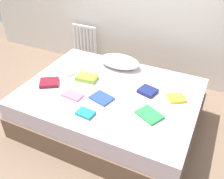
{
  "coord_description": "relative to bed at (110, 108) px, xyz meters",
  "views": [
    {
      "loc": [
        1.02,
        -2.07,
        2.13
      ],
      "look_at": [
        0.0,
        0.05,
        0.48
      ],
      "focal_mm": 39.84,
      "sensor_mm": 36.0,
      "label": 1
    }
  ],
  "objects": [
    {
      "name": "textbook_lime",
      "position": [
        -0.35,
        0.09,
        0.28
      ],
      "size": [
        0.26,
        0.19,
        0.05
      ],
      "primitive_type": "cube",
      "rotation": [
        0.0,
        0.0,
        0.09
      ],
      "color": "#8CC638",
      "rests_on": "bed"
    },
    {
      "name": "pillow",
      "position": [
        -0.13,
        0.54,
        0.33
      ],
      "size": [
        0.54,
        0.31,
        0.15
      ],
      "primitive_type": "ellipsoid",
      "color": "white",
      "rests_on": "bed"
    },
    {
      "name": "textbook_white",
      "position": [
        -0.66,
        0.11,
        0.27
      ],
      "size": [
        0.23,
        0.2,
        0.03
      ],
      "primitive_type": "cube",
      "rotation": [
        0.0,
        0.0,
        -0.45
      ],
      "color": "white",
      "rests_on": "bed"
    },
    {
      "name": "textbook_green",
      "position": [
        0.54,
        -0.22,
        0.27
      ],
      "size": [
        0.3,
        0.28,
        0.03
      ],
      "primitive_type": "cube",
      "rotation": [
        0.0,
        0.0,
        -0.47
      ],
      "color": "green",
      "rests_on": "bed"
    },
    {
      "name": "radiator",
      "position": [
        -1.06,
        1.2,
        0.15
      ],
      "size": [
        0.43,
        0.04,
        0.58
      ],
      "color": "white",
      "rests_on": "ground"
    },
    {
      "name": "ground_plane",
      "position": [
        0.0,
        0.0,
        -0.25
      ],
      "size": [
        8.0,
        8.0,
        0.0
      ],
      "primitive_type": "plane",
      "color": "#7F6651"
    },
    {
      "name": "textbook_blue",
      "position": [
        -0.01,
        -0.18,
        0.26
      ],
      "size": [
        0.27,
        0.23,
        0.02
      ],
      "primitive_type": "cube",
      "rotation": [
        0.0,
        0.0,
        -0.26
      ],
      "color": "#2847B7",
      "rests_on": "bed"
    },
    {
      "name": "textbook_maroon",
      "position": [
        -0.7,
        -0.19,
        0.27
      ],
      "size": [
        0.28,
        0.27,
        0.04
      ],
      "primitive_type": "cube",
      "rotation": [
        0.0,
        0.0,
        0.57
      ],
      "color": "maroon",
      "rests_on": "bed"
    },
    {
      "name": "textbook_teal",
      "position": [
        -0.04,
        -0.48,
        0.27
      ],
      "size": [
        0.18,
        0.14,
        0.03
      ],
      "primitive_type": "cube",
      "rotation": [
        0.0,
        0.0,
        -0.08
      ],
      "color": "teal",
      "rests_on": "bed"
    },
    {
      "name": "textbook_navy",
      "position": [
        0.4,
        0.14,
        0.27
      ],
      "size": [
        0.22,
        0.21,
        0.04
      ],
      "primitive_type": "cube",
      "rotation": [
        0.0,
        0.0,
        -0.26
      ],
      "color": "navy",
      "rests_on": "bed"
    },
    {
      "name": "textbook_yellow",
      "position": [
        0.72,
        0.16,
        0.27
      ],
      "size": [
        0.23,
        0.23,
        0.03
      ],
      "primitive_type": "cube",
      "rotation": [
        0.0,
        0.0,
        0.59
      ],
      "color": "yellow",
      "rests_on": "bed"
    },
    {
      "name": "textbook_pink",
      "position": [
        -0.32,
        -0.28,
        0.26
      ],
      "size": [
        0.23,
        0.15,
        0.02
      ],
      "primitive_type": "cube",
      "rotation": [
        0.0,
        0.0,
        -0.07
      ],
      "color": "pink",
      "rests_on": "bed"
    },
    {
      "name": "bed",
      "position": [
        0.0,
        0.0,
        0.0
      ],
      "size": [
        2.0,
        1.5,
        0.5
      ],
      "color": "brown",
      "rests_on": "ground"
    }
  ]
}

